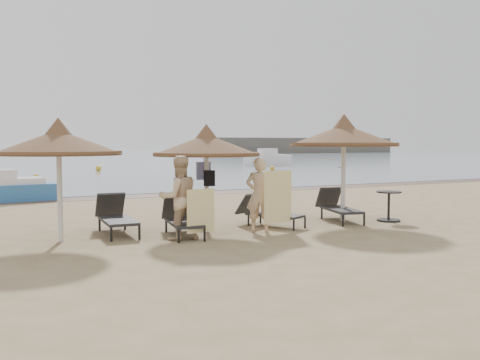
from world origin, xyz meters
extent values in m
plane|color=tan|center=(0.00, 0.00, 0.00)|extent=(160.00, 160.00, 0.00)
cube|color=slate|center=(0.00, 80.00, 0.01)|extent=(200.00, 140.00, 0.03)
cube|color=brown|center=(0.00, 9.40, 0.00)|extent=(200.00, 1.60, 0.01)
cube|color=#655C50|center=(55.00, 80.00, 1.50)|extent=(40.00, 8.00, 3.00)
cube|color=white|center=(18.00, 30.00, 0.50)|extent=(4.00, 1.60, 1.00)
cube|color=white|center=(18.00, 30.00, 1.25)|extent=(1.50, 1.00, 0.60)
cylinder|color=silver|center=(-3.94, 0.83, 0.94)|extent=(0.11, 0.11, 1.88)
cone|color=brown|center=(-3.94, 0.83, 2.08)|extent=(2.60, 2.60, 0.49)
cone|color=brown|center=(-3.94, 0.83, 2.38)|extent=(0.63, 0.63, 0.40)
cylinder|color=brown|center=(-3.94, 0.83, 1.85)|extent=(2.55, 2.55, 0.09)
cylinder|color=silver|center=(-0.65, 0.75, 0.91)|extent=(0.10, 0.10, 1.82)
cone|color=brown|center=(-0.65, 0.75, 2.02)|extent=(2.52, 2.52, 0.48)
cone|color=brown|center=(-0.65, 0.75, 2.30)|extent=(0.61, 0.61, 0.39)
cylinder|color=brown|center=(-0.65, 0.75, 1.79)|extent=(2.47, 2.47, 0.09)
cylinder|color=silver|center=(3.13, 0.47, 1.03)|extent=(0.12, 0.12, 2.05)
cone|color=brown|center=(3.13, 0.47, 2.27)|extent=(2.83, 2.83, 0.54)
cone|color=brown|center=(3.13, 0.47, 2.59)|extent=(0.68, 0.68, 0.44)
cylinder|color=brown|center=(3.13, 0.47, 2.01)|extent=(2.78, 2.78, 0.10)
cylinder|color=black|center=(-3.00, 0.33, 0.15)|extent=(0.05, 0.05, 0.30)
cylinder|color=black|center=(-2.41, 0.29, 0.15)|extent=(0.05, 0.05, 0.30)
cylinder|color=black|center=(-2.92, 1.80, 0.15)|extent=(0.05, 0.05, 0.30)
cylinder|color=black|center=(-2.33, 1.77, 0.15)|extent=(0.05, 0.05, 0.30)
cube|color=black|center=(-2.66, 1.10, 0.33)|extent=(0.75, 1.62, 0.06)
cube|color=black|center=(-2.61, 2.03, 0.58)|extent=(0.68, 0.48, 0.60)
cylinder|color=black|center=(-1.81, -0.46, 0.14)|extent=(0.05, 0.05, 0.27)
cylinder|color=black|center=(-1.27, -0.55, 0.14)|extent=(0.05, 0.05, 0.27)
cylinder|color=black|center=(-1.60, 0.89, 0.14)|extent=(0.05, 0.05, 0.27)
cylinder|color=black|center=(-1.06, 0.81, 0.14)|extent=(0.05, 0.05, 0.27)
cube|color=black|center=(-1.43, 0.22, 0.30)|extent=(0.82, 1.55, 0.06)
cube|color=black|center=(-1.30, 1.08, 0.54)|extent=(0.66, 0.50, 0.56)
cylinder|color=black|center=(1.12, -0.26, 0.13)|extent=(0.05, 0.05, 0.26)
cylinder|color=black|center=(1.59, -0.03, 0.13)|extent=(0.05, 0.05, 0.26)
cylinder|color=black|center=(0.55, 0.92, 0.13)|extent=(0.05, 0.05, 0.26)
cylinder|color=black|center=(1.02, 1.15, 0.13)|extent=(0.05, 0.05, 0.26)
cube|color=black|center=(1.05, 0.48, 0.29)|extent=(1.13, 1.52, 0.06)
cube|color=black|center=(0.69, 1.23, 0.51)|extent=(0.69, 0.61, 0.53)
cylinder|color=black|center=(2.57, -0.25, 0.14)|extent=(0.05, 0.05, 0.28)
cylinder|color=black|center=(3.11, -0.39, 0.14)|extent=(0.05, 0.05, 0.28)
cylinder|color=black|center=(2.92, 1.12, 0.14)|extent=(0.05, 0.05, 0.28)
cylinder|color=black|center=(3.47, 0.98, 0.14)|extent=(0.05, 0.05, 0.28)
cube|color=black|center=(3.03, 0.41, 0.31)|extent=(0.99, 1.62, 0.06)
cube|color=black|center=(3.25, 1.27, 0.56)|extent=(0.71, 0.57, 0.57)
cylinder|color=black|center=(4.21, -0.07, 0.02)|extent=(0.61, 0.61, 0.04)
cylinder|color=black|center=(4.21, -0.07, 0.39)|extent=(0.06, 0.06, 0.74)
cylinder|color=black|center=(4.21, -0.07, 0.77)|extent=(0.65, 0.65, 0.03)
imported|color=#D3B087|center=(-1.66, -0.10, 1.04)|extent=(0.98, 0.66, 2.07)
imported|color=#D3B087|center=(0.33, -0.03, 1.00)|extent=(1.10, 1.03, 2.00)
cube|color=yellow|center=(-1.31, -0.45, 0.64)|extent=(0.66, 0.09, 0.92)
cube|color=yellow|center=(0.68, -0.28, 0.83)|extent=(0.84, 0.20, 1.20)
cube|color=silver|center=(-0.65, 0.93, 1.39)|extent=(0.35, 0.18, 0.42)
cube|color=black|center=(-0.65, 0.59, 1.24)|extent=(0.27, 0.17, 0.37)
cube|color=#2E6AAD|center=(-3.98, 9.74, 0.30)|extent=(2.56, 1.71, 0.60)
cube|color=white|center=(-3.98, 9.74, 0.68)|extent=(1.67, 1.39, 0.27)
cube|color=white|center=(-4.41, 9.69, 0.93)|extent=(0.67, 1.04, 0.38)
sphere|color=gold|center=(2.85, 28.20, 0.21)|extent=(0.41, 0.41, 0.41)
sphere|color=gold|center=(14.36, 23.05, 0.18)|extent=(0.35, 0.35, 0.35)
sphere|color=gold|center=(-2.19, 20.97, 0.16)|extent=(0.32, 0.32, 0.32)
camera|label=1|loc=(-5.65, -10.69, 2.06)|focal=40.00mm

